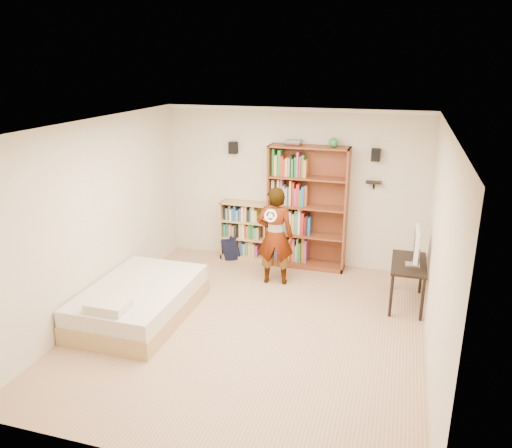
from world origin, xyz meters
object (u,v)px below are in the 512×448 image
at_px(computer_desk, 407,283).
at_px(tall_bookshelf, 307,208).
at_px(person, 275,236).
at_px(daybed, 139,297).
at_px(low_bookshelf, 245,231).

bearing_deg(computer_desk, tall_bookshelf, 149.29).
distance_m(tall_bookshelf, computer_desk, 2.10).
height_order(computer_desk, person, person).
height_order(daybed, person, person).
distance_m(computer_desk, person, 2.11).
height_order(computer_desk, daybed, computer_desk).
relative_size(low_bookshelf, daybed, 0.53).
xyz_separation_m(tall_bookshelf, daybed, (-1.88, -2.45, -0.76)).
distance_m(daybed, person, 2.30).
bearing_deg(daybed, computer_desk, 21.95).
relative_size(low_bookshelf, computer_desk, 1.09).
distance_m(tall_bookshelf, daybed, 3.18).
distance_m(low_bookshelf, computer_desk, 3.01).
distance_m(tall_bookshelf, person, 0.92).
height_order(tall_bookshelf, daybed, tall_bookshelf).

